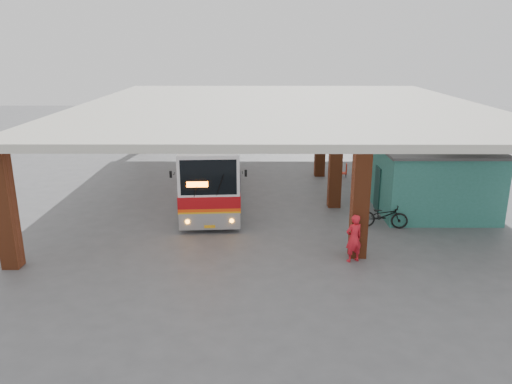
{
  "coord_description": "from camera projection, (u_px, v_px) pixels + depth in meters",
  "views": [
    {
      "loc": [
        -0.74,
        -20.37,
        7.66
      ],
      "look_at": [
        -0.81,
        0.0,
        1.62
      ],
      "focal_mm": 35.0,
      "sensor_mm": 36.0,
      "label": 1
    }
  ],
  "objects": [
    {
      "name": "canopy_roof",
      "position": [
        281.0,
        106.0,
        26.66
      ],
      "size": [
        21.0,
        23.0,
        0.3
      ],
      "primitive_type": "cube",
      "color": "beige",
      "rests_on": "brick_columns"
    },
    {
      "name": "red_chair",
      "position": [
        345.0,
        171.0,
        29.88
      ],
      "size": [
        0.49,
        0.49,
        0.83
      ],
      "rotation": [
        0.0,
        0.0,
        -0.12
      ],
      "color": "red",
      "rests_on": "ground"
    },
    {
      "name": "ground",
      "position": [
        275.0,
        228.0,
        21.71
      ],
      "size": [
        90.0,
        90.0,
        0.0
      ],
      "primitive_type": "plane",
      "color": "#515154",
      "rests_on": "ground"
    },
    {
      "name": "pedestrian",
      "position": [
        354.0,
        238.0,
        18.09
      ],
      "size": [
        0.77,
        0.65,
        1.8
      ],
      "primitive_type": "imported",
      "rotation": [
        0.0,
        0.0,
        3.54
      ],
      "color": "red",
      "rests_on": "ground"
    },
    {
      "name": "shop_building",
      "position": [
        421.0,
        171.0,
        25.07
      ],
      "size": [
        5.2,
        8.2,
        3.11
      ],
      "color": "#2B6D5C",
      "rests_on": "ground"
    },
    {
      "name": "motorcycle",
      "position": [
        383.0,
        215.0,
        21.57
      ],
      "size": [
        2.19,
        1.09,
        1.1
      ],
      "primitive_type": "imported",
      "rotation": [
        0.0,
        0.0,
        1.39
      ],
      "color": "black",
      "rests_on": "ground"
    },
    {
      "name": "brick_columns",
      "position": [
        299.0,
        154.0,
        25.88
      ],
      "size": [
        20.1,
        21.6,
        4.35
      ],
      "color": "brown",
      "rests_on": "ground"
    },
    {
      "name": "coach_bus",
      "position": [
        212.0,
        161.0,
        26.25
      ],
      "size": [
        3.4,
        12.48,
        3.59
      ],
      "rotation": [
        0.0,
        0.0,
        0.07
      ],
      "color": "white",
      "rests_on": "ground"
    }
  ]
}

